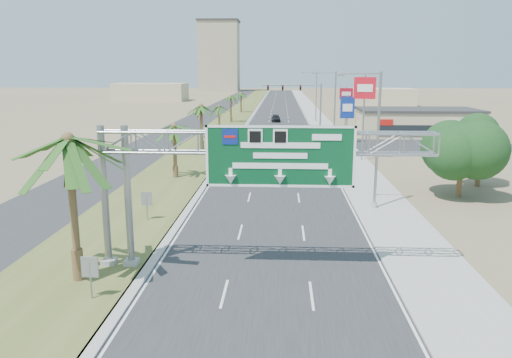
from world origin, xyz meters
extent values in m
cube|color=#28282B|center=(0.00, 110.00, 0.01)|extent=(12.00, 300.00, 0.02)
cube|color=#9E9B93|center=(8.50, 110.00, 0.05)|extent=(4.00, 300.00, 0.10)
cube|color=#505B28|center=(-10.00, 110.00, 0.06)|extent=(7.00, 300.00, 0.12)
cube|color=#28282B|center=(-17.00, 110.00, 0.01)|extent=(8.00, 300.00, 0.02)
cylinder|color=gray|center=(-7.20, 10.00, 3.70)|extent=(0.36, 0.36, 7.40)
cylinder|color=gray|center=(-8.40, 10.00, 3.70)|extent=(0.36, 0.36, 7.40)
cube|color=#9E9B93|center=(-7.20, 10.00, 0.20)|extent=(0.70, 0.70, 0.40)
cube|color=#9E9B93|center=(-8.40, 10.00, 0.20)|extent=(0.70, 0.70, 0.40)
cube|color=#074220|center=(0.50, 9.52, 6.00)|extent=(7.20, 0.12, 3.00)
cube|color=navy|center=(-1.90, 9.44, 6.95)|extent=(0.75, 0.03, 0.75)
cone|color=white|center=(0.50, 9.44, 4.85)|extent=(0.56, 0.56, 0.45)
cylinder|color=brown|center=(-9.20, 8.00, 3.50)|extent=(0.36, 0.36, 7.00)
cylinder|color=brown|center=(-9.20, 8.00, 0.84)|extent=(0.54, 0.54, 1.68)
cylinder|color=brown|center=(-9.50, 32.00, 2.50)|extent=(0.36, 0.36, 5.00)
cylinder|color=brown|center=(-9.50, 32.00, 0.60)|extent=(0.54, 0.54, 1.20)
cylinder|color=brown|center=(-9.50, 48.00, 2.90)|extent=(0.36, 0.36, 5.80)
cylinder|color=brown|center=(-9.50, 48.00, 0.70)|extent=(0.54, 0.54, 1.39)
cylinder|color=brown|center=(-9.50, 66.00, 2.25)|extent=(0.36, 0.36, 4.50)
cylinder|color=brown|center=(-9.50, 66.00, 0.54)|extent=(0.54, 0.54, 1.08)
cylinder|color=brown|center=(-9.50, 85.00, 2.60)|extent=(0.36, 0.36, 5.20)
cylinder|color=brown|center=(-9.50, 85.00, 0.62)|extent=(0.54, 0.54, 1.25)
cylinder|color=brown|center=(-9.50, 110.00, 2.40)|extent=(0.36, 0.36, 4.80)
cylinder|color=brown|center=(-9.50, 110.00, 0.58)|extent=(0.54, 0.54, 1.15)
cylinder|color=gray|center=(7.50, 22.00, 5.00)|extent=(0.20, 0.20, 10.00)
cylinder|color=gray|center=(6.10, 22.00, 9.85)|extent=(2.80, 0.12, 0.12)
cube|color=slate|center=(4.70, 22.00, 9.75)|extent=(0.50, 0.22, 0.18)
cylinder|color=#9E9B93|center=(7.50, 22.00, 0.25)|extent=(0.44, 0.44, 0.50)
cylinder|color=gray|center=(7.50, 52.00, 5.00)|extent=(0.20, 0.20, 10.00)
cylinder|color=gray|center=(6.10, 52.00, 9.85)|extent=(2.80, 0.12, 0.12)
cube|color=slate|center=(4.70, 52.00, 9.75)|extent=(0.50, 0.22, 0.18)
cylinder|color=#9E9B93|center=(7.50, 52.00, 0.25)|extent=(0.44, 0.44, 0.50)
cylinder|color=gray|center=(7.50, 88.00, 5.00)|extent=(0.20, 0.20, 10.00)
cylinder|color=gray|center=(6.10, 88.00, 9.85)|extent=(2.80, 0.12, 0.12)
cube|color=slate|center=(4.70, 88.00, 9.75)|extent=(0.50, 0.22, 0.18)
cylinder|color=#9E9B93|center=(7.50, 88.00, 0.25)|extent=(0.44, 0.44, 0.50)
cylinder|color=gray|center=(7.20, 72.00, 4.00)|extent=(0.28, 0.28, 8.00)
cylinder|color=gray|center=(2.20, 72.00, 7.70)|extent=(10.00, 0.18, 0.18)
cube|color=black|center=(3.70, 71.80, 7.30)|extent=(0.32, 0.18, 0.95)
cube|color=black|center=(0.70, 71.80, 7.30)|extent=(0.32, 0.18, 0.95)
cube|color=black|center=(-1.80, 71.80, 7.30)|extent=(0.32, 0.18, 0.95)
sphere|color=red|center=(3.70, 71.68, 7.60)|extent=(0.22, 0.22, 0.22)
imported|color=black|center=(7.20, 72.00, 7.00)|extent=(0.16, 0.16, 0.60)
cylinder|color=#9E9B93|center=(7.20, 72.00, 0.30)|extent=(0.56, 0.56, 0.60)
cube|color=tan|center=(22.00, 66.00, 2.00)|extent=(18.00, 10.00, 4.00)
cylinder|color=brown|center=(15.00, 26.00, 1.95)|extent=(0.44, 0.44, 3.90)
sphere|color=black|center=(15.00, 26.00, 4.55)|extent=(4.50, 4.50, 4.50)
cylinder|color=brown|center=(18.00, 30.00, 1.65)|extent=(0.44, 0.44, 3.30)
sphere|color=black|center=(18.00, 30.00, 3.85)|extent=(3.50, 3.50, 3.50)
cylinder|color=gray|center=(-7.80, 6.00, 0.90)|extent=(0.08, 0.08, 1.80)
cube|color=slate|center=(-7.80, 6.00, 1.60)|extent=(0.75, 0.06, 0.95)
cylinder|color=gray|center=(-8.50, 18.00, 0.90)|extent=(0.08, 0.08, 1.80)
cube|color=slate|center=(-8.50, 18.00, 1.60)|extent=(0.75, 0.06, 0.95)
cube|color=tan|center=(-32.00, 250.00, 17.50)|extent=(20.00, 16.00, 35.00)
cube|color=tan|center=(-45.00, 160.00, 3.00)|extent=(24.00, 14.00, 6.00)
cube|color=tan|center=(30.00, 140.00, 2.50)|extent=(20.00, 12.00, 5.00)
imported|color=black|center=(-4.58, 47.71, 0.78)|extent=(1.87, 4.57, 1.55)
imported|color=#661109|center=(-1.26, 41.43, 0.82)|extent=(1.96, 5.05, 1.64)
imported|color=gray|center=(2.00, 64.83, 0.71)|extent=(2.64, 5.22, 1.42)
imported|color=black|center=(-0.61, 87.56, 0.64)|extent=(1.91, 4.47, 1.28)
cylinder|color=gray|center=(9.80, 42.82, 4.80)|extent=(0.20, 0.20, 9.59)
cube|color=red|center=(9.80, 42.82, 8.19)|extent=(2.40, 0.85, 2.40)
cube|color=white|center=(9.80, 42.64, 8.19)|extent=(1.64, 0.43, 0.84)
cylinder|color=gray|center=(9.76, 56.71, 3.38)|extent=(0.20, 0.20, 6.76)
cube|color=navy|center=(9.76, 56.71, 5.06)|extent=(2.02, 0.62, 3.00)
cube|color=white|center=(9.76, 56.53, 5.06)|extent=(1.39, 0.27, 1.05)
cylinder|color=gray|center=(11.04, 68.73, 3.78)|extent=(0.20, 0.20, 7.57)
cube|color=#B20E21|center=(11.04, 68.73, 6.47)|extent=(2.21, 0.78, 1.80)
cube|color=white|center=(11.04, 68.55, 6.47)|extent=(1.51, 0.38, 0.63)
camera|label=1|loc=(0.54, -14.16, 9.99)|focal=35.00mm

